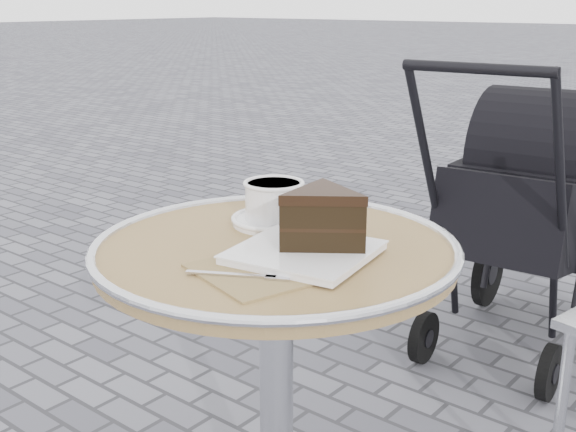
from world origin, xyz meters
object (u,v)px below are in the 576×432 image
Objects in this scene: cafe_table at (276,322)px; baby_stroller at (529,217)px; cappuccino_set at (275,205)px; cake_plate_set at (317,226)px.

cafe_table is 1.39m from baby_stroller.
cake_plate_set is at bearing -18.63° from cappuccino_set.
cake_plate_set is (0.19, -0.10, 0.02)m from cappuccino_set.
cappuccino_set is at bearing 142.01° from cake_plate_set.
baby_stroller reaches higher than cappuccino_set.
baby_stroller is (-0.11, 1.38, -0.33)m from cake_plate_set.
cafe_table is at bearing -39.07° from cappuccino_set.
cappuccino_set is at bearing -97.58° from baby_stroller.
cafe_table is 2.02× the size of cake_plate_set.
baby_stroller is (0.08, 1.28, -0.31)m from cappuccino_set.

